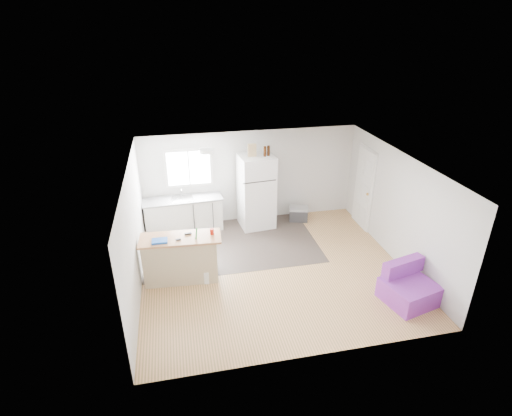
{
  "coord_description": "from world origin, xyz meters",
  "views": [
    {
      "loc": [
        -1.85,
        -6.97,
        4.91
      ],
      "look_at": [
        -0.23,
        0.7,
        1.16
      ],
      "focal_mm": 28.0,
      "sensor_mm": 36.0,
      "label": 1
    }
  ],
  "objects": [
    {
      "name": "vinyl_zone",
      "position": [
        -0.73,
        1.25,
        0.0
      ],
      "size": [
        4.05,
        2.5,
        0.0
      ],
      "primitive_type": "cube",
      "color": "#322925",
      "rests_on": "floor"
    },
    {
      "name": "room",
      "position": [
        0.0,
        0.0,
        1.2
      ],
      "size": [
        5.51,
        5.01,
        2.41
      ],
      "color": "olive",
      "rests_on": "ground"
    },
    {
      "name": "refrigerator",
      "position": [
        0.07,
        2.09,
        0.94
      ],
      "size": [
        0.91,
        0.87,
        1.88
      ],
      "rotation": [
        0.0,
        0.0,
        0.1
      ],
      "color": "white",
      "rests_on": "floor"
    },
    {
      "name": "bottle_right",
      "position": [
        0.36,
        2.03,
        2.01
      ],
      "size": [
        0.08,
        0.08,
        0.25
      ],
      "primitive_type": "cylinder",
      "rotation": [
        0.0,
        0.0,
        0.2
      ],
      "color": "#391B0A",
      "rests_on": "refrigerator"
    },
    {
      "name": "peninsula",
      "position": [
        -1.93,
        0.05,
        0.5
      ],
      "size": [
        1.64,
        0.72,
        0.98
      ],
      "rotation": [
        0.0,
        0.0,
        -0.07
      ],
      "color": "#C9B491",
      "rests_on": "floor"
    },
    {
      "name": "red_cup",
      "position": [
        -1.27,
        0.05,
        1.04
      ],
      "size": [
        0.1,
        0.1,
        0.12
      ],
      "primitive_type": "cylinder",
      "rotation": [
        0.0,
        0.0,
        -0.27
      ],
      "color": "red",
      "rests_on": "peninsula"
    },
    {
      "name": "tool_b",
      "position": [
        -1.94,
        -0.05,
        1.0
      ],
      "size": [
        0.1,
        0.05,
        0.03
      ],
      "primitive_type": "cube",
      "rotation": [
        0.0,
        0.0,
        0.09
      ],
      "color": "black",
      "rests_on": "peninsula"
    },
    {
      "name": "cardboard_box",
      "position": [
        -0.04,
        2.08,
        2.03
      ],
      "size": [
        0.2,
        0.11,
        0.3
      ],
      "primitive_type": "cube",
      "rotation": [
        0.0,
        0.0,
        -0.04
      ],
      "color": "tan",
      "rests_on": "refrigerator"
    },
    {
      "name": "tool_a",
      "position": [
        -1.74,
        0.14,
        1.0
      ],
      "size": [
        0.14,
        0.06,
        0.03
      ],
      "primitive_type": "cube",
      "rotation": [
        0.0,
        0.0,
        0.08
      ],
      "color": "black",
      "rests_on": "peninsula"
    },
    {
      "name": "blue_tray",
      "position": [
        -2.29,
        -0.04,
        1.0
      ],
      "size": [
        0.3,
        0.22,
        0.04
      ],
      "primitive_type": "cube",
      "rotation": [
        0.0,
        0.0,
        -0.0
      ],
      "color": "#134BB4",
      "rests_on": "peninsula"
    },
    {
      "name": "window",
      "position": [
        -1.55,
        2.49,
        1.55
      ],
      "size": [
        1.18,
        0.06,
        0.98
      ],
      "color": "white",
      "rests_on": "back_wall"
    },
    {
      "name": "cooler",
      "position": [
        1.22,
        2.1,
        0.2
      ],
      "size": [
        0.58,
        0.47,
        0.38
      ],
      "rotation": [
        0.0,
        0.0,
        -0.29
      ],
      "color": "#313234",
      "rests_on": "floor"
    },
    {
      "name": "mop",
      "position": [
        -1.72,
        -0.08,
        0.23
      ],
      "size": [
        0.27,
        0.34,
        1.26
      ],
      "rotation": [
        0.0,
        0.0,
        0.45
      ],
      "color": "green",
      "rests_on": "floor"
    },
    {
      "name": "bottle_left",
      "position": [
        0.26,
        1.99,
        2.01
      ],
      "size": [
        0.09,
        0.09,
        0.25
      ],
      "primitive_type": "cylinder",
      "rotation": [
        0.0,
        0.0,
        -0.34
      ],
      "color": "#391B0A",
      "rests_on": "refrigerator"
    },
    {
      "name": "cleaner_jug",
      "position": [
        -1.47,
        -0.19,
        0.15
      ],
      "size": [
        0.17,
        0.14,
        0.33
      ],
      "rotation": [
        0.0,
        0.0,
        -0.21
      ],
      "color": "white",
      "rests_on": "floor"
    },
    {
      "name": "kitchen_cabinets",
      "position": [
        -1.77,
        2.2,
        0.44
      ],
      "size": [
        1.98,
        0.7,
        1.14
      ],
      "rotation": [
        0.0,
        0.0,
        0.05
      ],
      "color": "white",
      "rests_on": "floor"
    },
    {
      "name": "purple_seat",
      "position": [
        2.26,
        -1.52,
        0.27
      ],
      "size": [
        1.06,
        1.03,
        0.73
      ],
      "rotation": [
        0.0,
        0.0,
        0.24
      ],
      "color": "purple",
      "rests_on": "floor"
    },
    {
      "name": "interior_door",
      "position": [
        2.72,
        1.55,
        1.02
      ],
      "size": [
        0.11,
        0.92,
        2.1
      ],
      "color": "white",
      "rests_on": "right_wall"
    },
    {
      "name": "ceiling_fixture",
      "position": [
        -1.2,
        1.2,
        2.36
      ],
      "size": [
        0.3,
        0.3,
        0.07
      ],
      "primitive_type": "cylinder",
      "color": "white",
      "rests_on": "ceiling"
    }
  ]
}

